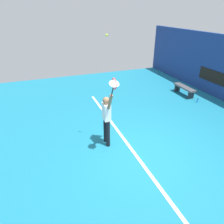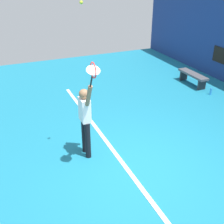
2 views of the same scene
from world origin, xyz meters
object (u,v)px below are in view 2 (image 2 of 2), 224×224
tennis_ball (81,2)px  court_bench (193,76)px  spare_ball (87,106)px  tennis_racket (93,71)px  tennis_player (85,117)px  water_bottle (211,91)px

tennis_ball → court_bench: bearing=117.1°
tennis_ball → spare_ball: 4.22m
court_bench → spare_ball: size_ratio=20.59×
tennis_ball → spare_ball: (-2.38, 0.77, -3.39)m
tennis_ball → tennis_racket: bearing=-4.8°
court_bench → tennis_ball: bearing=-62.9°
tennis_player → tennis_racket: tennis_racket is taller
tennis_ball → court_bench: size_ratio=0.05×
tennis_player → court_bench: size_ratio=1.39×
tennis_ball → water_bottle: (-1.58, 5.13, -3.31)m
court_bench → water_bottle: bearing=0.0°
court_bench → water_bottle: 1.07m
tennis_player → tennis_ball: tennis_ball is taller
tennis_racket → tennis_player: bearing=179.6°
water_bottle → spare_ball: size_ratio=3.53×
tennis_racket → water_bottle: size_ratio=2.57×
tennis_ball → tennis_player: bearing=-35.4°
court_bench → tennis_racket: bearing=-57.2°
spare_ball → court_bench: bearing=93.2°
tennis_player → water_bottle: 5.52m
tennis_ball → court_bench: 6.54m
tennis_racket → spare_ball: bearing=165.0°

